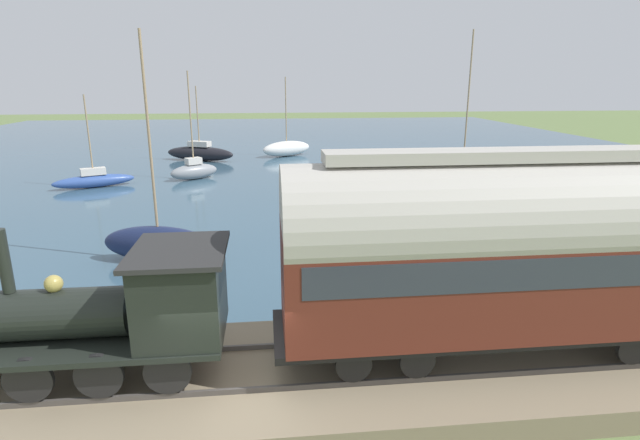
{
  "coord_description": "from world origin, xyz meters",
  "views": [
    {
      "loc": [
        -9.25,
        -0.84,
        6.74
      ],
      "look_at": [
        8.24,
        -2.73,
        1.79
      ],
      "focal_mm": 28.0,
      "sensor_mm": 36.0,
      "label": 1
    }
  ],
  "objects": [
    {
      "name": "sailboat_blue",
      "position": [
        24.02,
        10.34,
        0.51
      ],
      "size": [
        3.03,
        4.96,
        5.88
      ],
      "rotation": [
        0.0,
        0.0,
        0.43
      ],
      "color": "#335199",
      "rests_on": "harbor_water"
    },
    {
      "name": "passenger_coach",
      "position": [
        0.6,
        -6.3,
        3.22
      ],
      "size": [
        2.57,
        10.84,
        4.68
      ],
      "color": "black",
      "rests_on": "rail_embankment"
    },
    {
      "name": "sailboat_black",
      "position": [
        34.65,
        4.86,
        0.69
      ],
      "size": [
        3.75,
        6.35,
        6.27
      ],
      "rotation": [
        0.0,
        0.0,
        -0.4
      ],
      "color": "black",
      "rests_on": "harbor_water"
    },
    {
      "name": "ground_plane",
      "position": [
        0.0,
        0.0,
        0.0
      ],
      "size": [
        200.0,
        200.0,
        0.0
      ],
      "primitive_type": "plane",
      "color": "#607542"
    },
    {
      "name": "sailboat_white",
      "position": [
        36.58,
        -2.71,
        0.71
      ],
      "size": [
        3.9,
        5.06,
        7.02
      ],
      "rotation": [
        0.0,
        0.0,
        0.54
      ],
      "color": "white",
      "rests_on": "harbor_water"
    },
    {
      "name": "rail_embankment",
      "position": [
        0.6,
        0.0,
        0.28
      ],
      "size": [
        4.56,
        56.0,
        0.68
      ],
      "color": "#84755B",
      "rests_on": "ground"
    },
    {
      "name": "rowboat_mid_harbor",
      "position": [
        12.05,
        -9.73,
        0.19
      ],
      "size": [
        1.28,
        2.88,
        0.37
      ],
      "rotation": [
        0.0,
        0.0,
        -0.14
      ],
      "color": "silver",
      "rests_on": "harbor_water"
    },
    {
      "name": "sailboat_gray",
      "position": [
        26.12,
        4.23,
        0.65
      ],
      "size": [
        2.85,
        3.51,
        7.34
      ],
      "rotation": [
        0.0,
        0.0,
        0.59
      ],
      "color": "gray",
      "rests_on": "harbor_water"
    },
    {
      "name": "sailboat_red",
      "position": [
        21.48,
        -13.46,
        0.72
      ],
      "size": [
        1.69,
        5.07,
        9.68
      ],
      "rotation": [
        0.0,
        0.0,
        0.14
      ],
      "color": "#B72D23",
      "rests_on": "harbor_water"
    },
    {
      "name": "sailboat_navy",
      "position": [
        9.34,
        3.33,
        0.75
      ],
      "size": [
        2.18,
        4.55,
        8.43
      ],
      "rotation": [
        0.0,
        0.0,
        -0.25
      ],
      "color": "#192347",
      "rests_on": "harbor_water"
    },
    {
      "name": "steam_locomotive",
      "position": [
        0.6,
        2.04,
        2.21
      ],
      "size": [
        2.32,
        5.37,
        3.28
      ],
      "color": "black",
      "rests_on": "rail_embankment"
    },
    {
      "name": "rowboat_near_shore",
      "position": [
        5.0,
        6.29,
        0.28
      ],
      "size": [
        2.0,
        2.41,
        0.54
      ],
      "rotation": [
        0.0,
        0.0,
        -0.55
      ],
      "color": "#B7B2A3",
      "rests_on": "harbor_water"
    },
    {
      "name": "harbor_water",
      "position": [
        43.18,
        0.0,
        0.0
      ],
      "size": [
        80.0,
        80.0,
        0.01
      ],
      "color": "#38566B",
      "rests_on": "ground"
    },
    {
      "name": "rowboat_off_pier",
      "position": [
        9.1,
        -11.59,
        0.17
      ],
      "size": [
        1.31,
        2.04,
        0.33
      ],
      "rotation": [
        0.0,
        0.0,
        -0.21
      ],
      "color": "silver",
      "rests_on": "harbor_water"
    }
  ]
}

